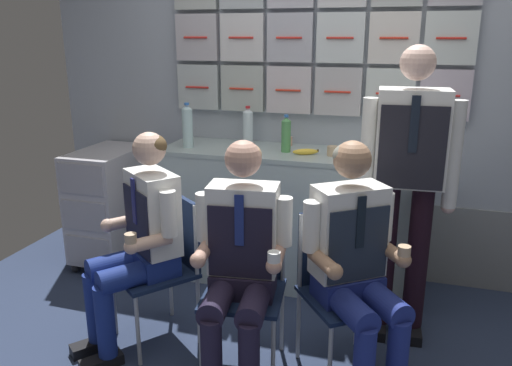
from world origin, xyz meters
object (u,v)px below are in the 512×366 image
crew_member_center (241,256)px  crew_member_right (356,258)px  folding_chair_left (168,253)px  folding_chair_right (338,274)px  snack_banana (306,152)px  sparkling_bottle_green (286,134)px  service_trolley (110,203)px  coffee_cup_spare (288,141)px  crew_member_left (140,235)px  crew_member_standing (408,173)px  folding_chair_center (247,271)px

crew_member_center → crew_member_right: (0.54, 0.14, 0.00)m
folding_chair_left → crew_member_center: bearing=-24.9°
folding_chair_right → snack_banana: snack_banana is taller
folding_chair_right → sparkling_bottle_green: size_ratio=3.33×
service_trolley → folding_chair_left: (0.89, -0.78, 0.04)m
folding_chair_right → crew_member_right: bearing=-52.7°
coffee_cup_spare → crew_member_right: bearing=-61.6°
service_trolley → crew_member_left: (0.79, -0.91, 0.19)m
crew_member_center → sparkling_bottle_green: bearing=92.7°
crew_member_center → sparkling_bottle_green: (-0.05, 1.09, 0.39)m
service_trolley → crew_member_center: bearing=-36.1°
coffee_cup_spare → sparkling_bottle_green: bearing=-80.2°
crew_member_center → folding_chair_right: bearing=30.8°
crew_member_standing → coffee_cup_spare: size_ratio=26.31×
service_trolley → folding_chair_right: service_trolley is taller
folding_chair_left → snack_banana: snack_banana is taller
folding_chair_left → sparkling_bottle_green: bearing=61.5°
service_trolley → snack_banana: (1.49, 0.02, 0.49)m
crew_member_left → crew_member_standing: (1.36, 0.54, 0.32)m
crew_member_right → folding_chair_center: bearing=177.4°
crew_member_standing → coffee_cup_spare: (-0.83, 0.64, -0.00)m
crew_member_left → sparkling_bottle_green: bearing=60.1°
folding_chair_center → sparkling_bottle_green: sparkling_bottle_green is taller
folding_chair_right → coffee_cup_spare: bearing=117.2°
crew_member_standing → snack_banana: crew_member_standing is taller
folding_chair_left → crew_member_right: (1.05, -0.10, 0.16)m
crew_member_right → coffee_cup_spare: size_ratio=19.55×
crew_member_right → coffee_cup_spare: bearing=118.4°
sparkling_bottle_green → snack_banana: (0.14, -0.04, -0.10)m
folding_chair_left → coffee_cup_spare: bearing=67.9°
folding_chair_right → sparkling_bottle_green: bearing=120.9°
service_trolley → crew_member_standing: crew_member_standing is taller
crew_member_right → crew_member_standing: bearing=68.4°
folding_chair_left → folding_chair_center: bearing=-9.0°
crew_member_right → snack_banana: crew_member_right is taller
crew_member_left → crew_member_right: (1.15, 0.02, 0.01)m
folding_chair_left → folding_chair_center: same height
sparkling_bottle_green → crew_member_standing: bearing=-29.0°
folding_chair_center → crew_member_left: bearing=-175.1°
service_trolley → snack_banana: size_ratio=5.09×
crew_member_left → coffee_cup_spare: bearing=65.9°
service_trolley → crew_member_left: 1.22m
service_trolley → sparkling_bottle_green: (1.35, 0.07, 0.59)m
crew_member_left → coffee_cup_spare: size_ratio=19.32×
crew_member_left → crew_member_center: size_ratio=0.99×
coffee_cup_spare → crew_member_center: bearing=-86.2°
crew_member_center → snack_banana: (0.09, 1.05, 0.30)m
crew_member_standing → service_trolley: bearing=170.1°
service_trolley → crew_member_center: crew_member_center is taller
crew_member_center → coffee_cup_spare: size_ratio=19.47×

